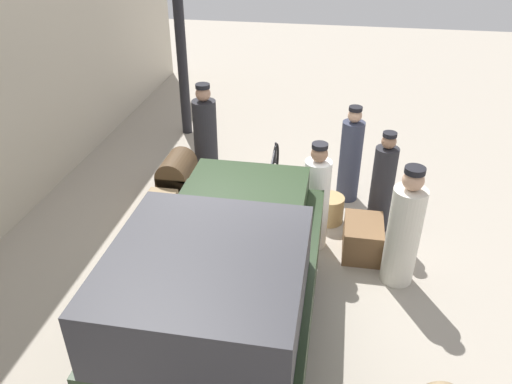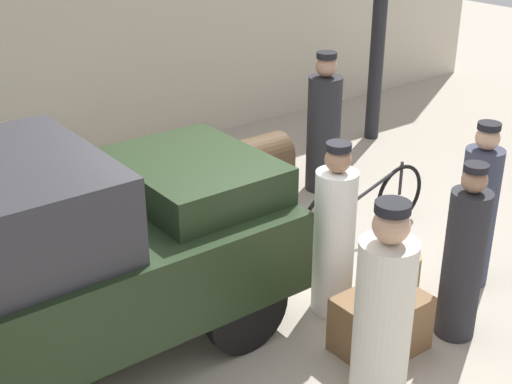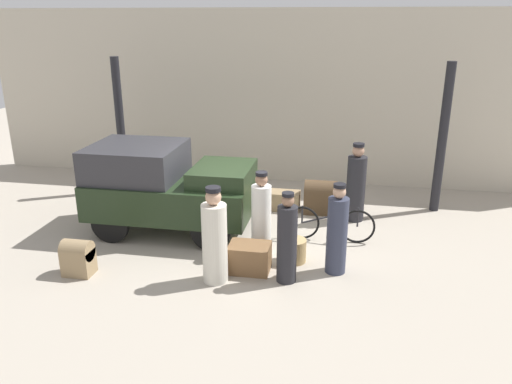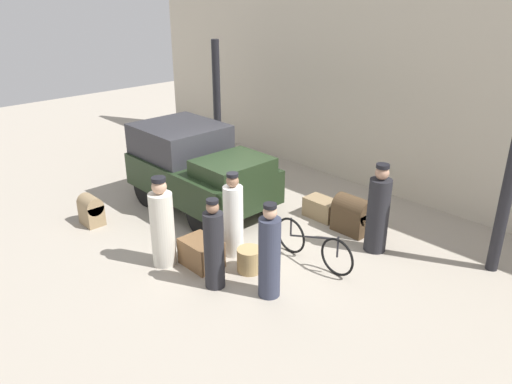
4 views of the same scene
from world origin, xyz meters
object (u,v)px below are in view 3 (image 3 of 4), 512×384
truck (166,185)px  wicker_basket (294,250)px  porter_lifting_near_truck (215,240)px  porter_with_bicycle (287,241)px  bicycle (329,224)px  trunk_wicker_pale (284,200)px  conductor_in_dark_uniform (356,186)px  trunk_large_brown (249,258)px  porter_standing_middle (261,217)px  suitcase_small_leather (78,257)px  porter_carrying_trunk (337,233)px  trunk_barrel_dark (321,197)px

truck → wicker_basket: 3.06m
porter_lifting_near_truck → porter_with_bicycle: size_ratio=1.06×
bicycle → trunk_wicker_pale: (-1.12, 1.60, -0.15)m
porter_with_bicycle → wicker_basket: bearing=86.1°
conductor_in_dark_uniform → porter_with_bicycle: bearing=-110.8°
trunk_wicker_pale → porter_with_bicycle: bearing=-81.9°
porter_with_bicycle → trunk_large_brown: 0.87m
porter_lifting_near_truck → porter_standing_middle: porter_lifting_near_truck is taller
conductor_in_dark_uniform → suitcase_small_leather: (-4.73, -3.42, -0.46)m
porter_lifting_near_truck → suitcase_small_leather: size_ratio=2.61×
bicycle → trunk_wicker_pale: 1.96m
porter_carrying_trunk → trunk_barrel_dark: size_ratio=2.14×
suitcase_small_leather → trunk_barrel_dark: trunk_barrel_dark is taller
porter_with_bicycle → trunk_large_brown: porter_with_bicycle is taller
bicycle → conductor_in_dark_uniform: 1.40m
wicker_basket → porter_lifting_near_truck: (-1.24, -0.95, 0.55)m
truck → bicycle: 3.44m
porter_lifting_near_truck → trunk_barrel_dark: bearing=66.1°
suitcase_small_leather → porter_with_bicycle: bearing=6.7°
truck → porter_carrying_trunk: bearing=-19.7°
conductor_in_dark_uniform → porter_standing_middle: bearing=-130.1°
porter_lifting_near_truck → trunk_barrel_dark: (1.56, 3.52, -0.38)m
porter_lifting_near_truck → porter_carrying_trunk: porter_lifting_near_truck is taller
porter_carrying_trunk → trunk_wicker_pale: (-1.29, 2.88, -0.54)m
trunk_wicker_pale → suitcase_small_leather: size_ratio=1.14×
trunk_wicker_pale → trunk_barrel_dark: (0.85, -0.05, 0.17)m
porter_carrying_trunk → trunk_large_brown: (-1.50, -0.24, -0.50)m
trunk_large_brown → suitcase_small_leather: size_ratio=1.12×
trunk_barrel_dark → conductor_in_dark_uniform: bearing=-21.7°
trunk_large_brown → trunk_barrel_dark: bearing=70.9°
suitcase_small_leather → trunk_barrel_dark: (3.97, 3.73, 0.05)m
trunk_barrel_dark → porter_standing_middle: bearing=-112.3°
truck → wicker_basket: size_ratio=7.48×
truck → porter_standing_middle: (2.14, -0.81, -0.25)m
trunk_large_brown → truck: bearing=143.7°
bicycle → porter_with_bicycle: size_ratio=1.13×
porter_standing_middle → conductor_in_dark_uniform: bearing=49.9°
wicker_basket → porter_carrying_trunk: size_ratio=0.27×
wicker_basket → porter_with_bicycle: 0.90m
trunk_large_brown → trunk_barrel_dark: size_ratio=0.94×
truck → trunk_barrel_dark: size_ratio=4.34×
bicycle → trunk_barrel_dark: trunk_barrel_dark is taller
porter_standing_middle → trunk_large_brown: 0.86m
bicycle → trunk_wicker_pale: size_ratio=2.45×
porter_with_bicycle → trunk_barrel_dark: 3.34m
conductor_in_dark_uniform → porter_with_bicycle: size_ratio=1.09×
truck → porter_carrying_trunk: 3.78m
bicycle → trunk_large_brown: size_ratio=2.49×
porter_lifting_near_truck → trunk_barrel_dark: size_ratio=2.20×
suitcase_small_leather → bicycle: bearing=27.2°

